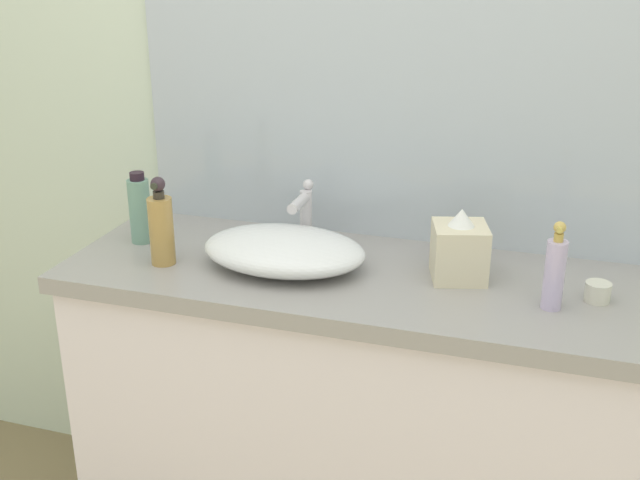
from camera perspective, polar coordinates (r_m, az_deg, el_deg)
bathroom_wall_rear at (r=2.05m, az=4.64°, el=11.88°), size 6.00×0.06×2.60m
vanity_counter at (r=2.10m, az=2.57°, el=-13.28°), size 1.43×0.51×0.88m
sink_basin at (r=1.90m, az=-2.62°, el=-0.74°), size 0.40×0.28×0.09m
faucet at (r=2.02m, az=-1.16°, el=2.21°), size 0.03×0.14×0.17m
soap_dispenser at (r=1.94m, az=-11.41°, el=0.92°), size 0.06×0.06×0.22m
lotion_bottle at (r=1.75m, az=16.61°, el=-2.19°), size 0.04×0.04×0.20m
perfume_bottle at (r=2.10m, az=-12.90°, el=2.17°), size 0.06×0.06×0.19m
tissue_box at (r=1.86m, az=10.05°, el=-0.63°), size 0.15×0.15×0.17m
candle_jar at (r=1.84m, az=19.44°, el=-3.56°), size 0.06×0.06×0.04m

